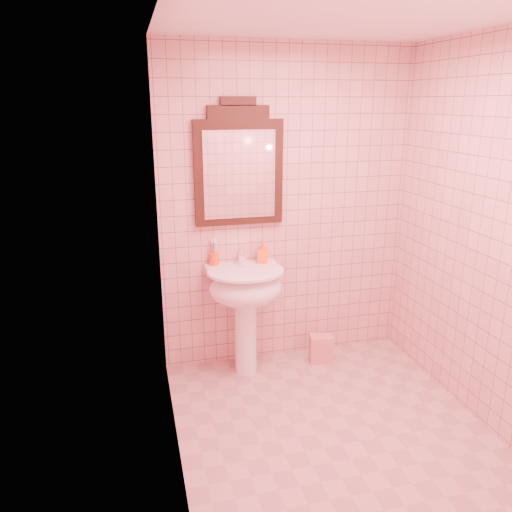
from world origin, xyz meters
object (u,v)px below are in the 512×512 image
object	(u,v)px
soap_dispenser	(263,252)
towel	(321,348)
pedestal_sink	(246,295)
mirror	(239,167)
toothbrush_cup	(214,258)

from	to	relation	value
soap_dispenser	towel	xyz separation A→B (m)	(0.47, -0.12, -0.84)
pedestal_sink	mirror	bearing A→B (deg)	90.00
mirror	soap_dispenser	bearing A→B (deg)	-18.81
toothbrush_cup	soap_dispenser	bearing A→B (deg)	-6.11
pedestal_sink	soap_dispenser	xyz separation A→B (m)	(0.17, 0.14, 0.29)
mirror	toothbrush_cup	world-z (taller)	mirror
soap_dispenser	mirror	bearing A→B (deg)	177.81
mirror	soap_dispenser	world-z (taller)	mirror
soap_dispenser	toothbrush_cup	bearing A→B (deg)	-169.49
mirror	toothbrush_cup	distance (m)	0.72
soap_dispenser	pedestal_sink	bearing A→B (deg)	-123.29
towel	soap_dispenser	bearing A→B (deg)	165.82
toothbrush_cup	soap_dispenser	size ratio (longest dim) A/B	1.05
toothbrush_cup	towel	world-z (taller)	toothbrush_cup
mirror	towel	world-z (taller)	mirror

